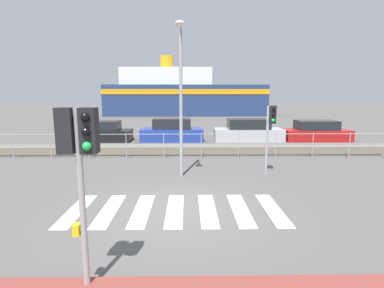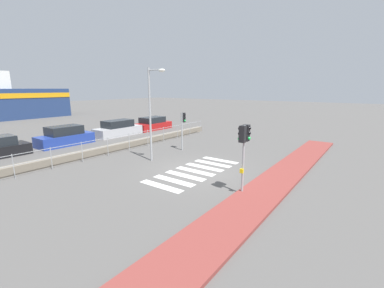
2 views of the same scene
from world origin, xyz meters
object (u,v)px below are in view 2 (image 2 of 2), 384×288
Objects in this scene: traffic_light_near at (244,141)px; parked_car_red at (153,124)px; traffic_light_far at (183,123)px; parked_car_blue at (65,137)px; parked_car_silver at (118,129)px; streetlamp at (153,104)px.

traffic_light_near is 0.68× the size of parked_car_red.
traffic_light_near is 8.50m from traffic_light_far.
traffic_light_near reaches higher than parked_car_red.
traffic_light_near reaches higher than parked_car_blue.
traffic_light_far is 8.72m from parked_car_silver.
traffic_light_far is at bearing -122.76° from parked_car_red.
parked_car_blue is at bearing 180.00° from parked_car_red.
traffic_light_near is at bearing -102.11° from streetlamp.
traffic_light_near is at bearing -110.26° from parked_car_silver.
parked_car_red is (4.60, 0.00, -0.05)m from parked_car_silver.
streetlamp is at bearing 77.89° from traffic_light_near.
parked_car_blue is 9.74m from parked_car_red.
parked_car_blue is at bearing 116.27° from traffic_light_far.
streetlamp is 10.43m from parked_car_silver.
traffic_light_far is 0.59× the size of parked_car_silver.
streetlamp reaches higher than parked_car_blue.
parked_car_red is (8.94, 9.03, -2.94)m from streetlamp.
traffic_light_near is 0.72× the size of parked_car_blue.
traffic_light_far is at bearing 7.65° from streetlamp.
traffic_light_near reaches higher than traffic_light_far.
streetlamp is 9.51m from parked_car_blue.
parked_car_silver is (0.91, 8.57, -1.36)m from traffic_light_far.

